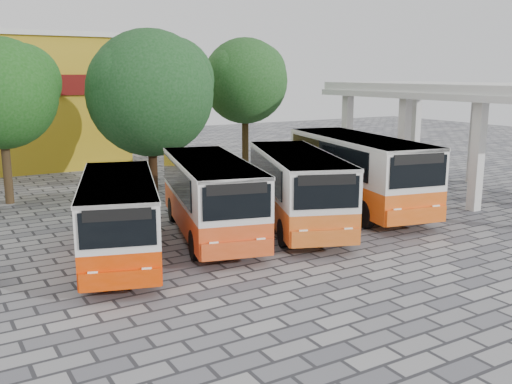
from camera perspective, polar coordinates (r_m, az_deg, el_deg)
ground at (r=19.91m, az=10.80°, el=-5.59°), size 90.00×90.00×0.00m
terminal_shelter at (r=29.49m, az=21.51°, el=9.12°), size 6.80×15.80×5.40m
bus_far_left at (r=18.61m, az=-13.56°, el=-2.08°), size 4.30×7.75×2.63m
bus_centre_left at (r=20.73m, az=-4.55°, el=-0.05°), size 4.28×8.28×2.83m
bus_centre_right at (r=22.05m, az=4.13°, el=0.76°), size 5.17×8.56×2.89m
bus_far_right at (r=25.17m, az=10.17°, el=2.39°), size 4.44×9.27×3.19m
tree_left at (r=28.06m, az=-24.11°, el=9.33°), size 5.22×4.97×7.49m
tree_middle at (r=28.85m, az=-10.41°, el=10.11°), size 6.51×6.20×8.02m
tree_right at (r=34.32m, az=-1.03°, el=11.31°), size 5.28×5.03×7.94m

